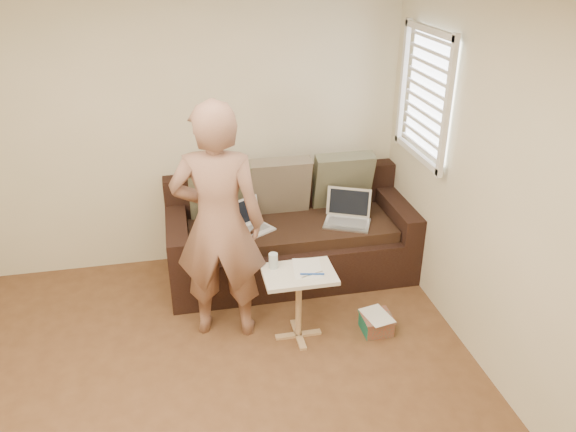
{
  "coord_description": "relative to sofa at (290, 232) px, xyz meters",
  "views": [
    {
      "loc": [
        -0.05,
        -2.63,
        2.84
      ],
      "look_at": [
        0.8,
        1.4,
        0.78
      ],
      "focal_mm": 34.97,
      "sensor_mm": 36.0,
      "label": 1
    }
  ],
  "objects": [
    {
      "name": "paper_on_table",
      "position": [
        -0.06,
        -0.91,
        0.17
      ],
      "size": [
        0.25,
        0.33,
        0.0
      ],
      "primitive_type": null,
      "rotation": [
        0.0,
        0.0,
        -0.14
      ],
      "color": "white",
      "rests_on": "side_table"
    },
    {
      "name": "window_blinds",
      "position": [
        1.05,
        -0.27,
        1.28
      ],
      "size": [
        0.12,
        0.88,
        1.08
      ],
      "primitive_type": null,
      "color": "white",
      "rests_on": "wall_right"
    },
    {
      "name": "wall_right",
      "position": [
        1.1,
        -1.77,
        0.87
      ],
      "size": [
        0.0,
        4.5,
        4.5
      ],
      "primitive_type": "plane",
      "rotation": [
        1.57,
        0.0,
        -1.57
      ],
      "color": "beige",
      "rests_on": "ground"
    },
    {
      "name": "scissors",
      "position": [
        -0.05,
        -1.01,
        0.18
      ],
      "size": [
        0.19,
        0.12,
        0.02
      ],
      "primitive_type": null,
      "rotation": [
        0.0,
        0.0,
        0.09
      ],
      "color": "silver",
      "rests_on": "side_table"
    },
    {
      "name": "sofa",
      "position": [
        0.0,
        0.0,
        0.0
      ],
      "size": [
        2.2,
        0.95,
        0.85
      ],
      "primitive_type": null,
      "color": "black",
      "rests_on": "ground"
    },
    {
      "name": "drinking_glass",
      "position": [
        -0.31,
        -0.84,
        0.23
      ],
      "size": [
        0.07,
        0.07,
        0.12
      ],
      "primitive_type": null,
      "color": "silver",
      "rests_on": "side_table"
    },
    {
      "name": "laptop_white",
      "position": [
        -0.37,
        -0.1,
        0.1
      ],
      "size": [
        0.44,
        0.4,
        0.26
      ],
      "primitive_type": null,
      "rotation": [
        0.0,
        0.0,
        0.53
      ],
      "color": "white",
      "rests_on": "sofa"
    },
    {
      "name": "floor",
      "position": [
        -0.9,
        -1.77,
        -0.42
      ],
      "size": [
        4.5,
        4.5,
        0.0
      ],
      "primitive_type": "plane",
      "color": "brown",
      "rests_on": "ground"
    },
    {
      "name": "person",
      "position": [
        -0.7,
        -0.73,
        0.52
      ],
      "size": [
        0.77,
        0.6,
        1.89
      ],
      "primitive_type": "imported",
      "rotation": [
        0.0,
        0.0,
        2.93
      ],
      "color": "#88564A",
      "rests_on": "ground"
    },
    {
      "name": "pillow_left",
      "position": [
        -0.6,
        0.23,
        0.37
      ],
      "size": [
        0.55,
        0.29,
        0.57
      ],
      "primitive_type": null,
      "rotation": [
        0.28,
        0.0,
        0.0
      ],
      "color": "#4F523C",
      "rests_on": "sofa"
    },
    {
      "name": "side_table",
      "position": [
        -0.14,
        -0.95,
        -0.13
      ],
      "size": [
        0.54,
        0.38,
        0.59
      ],
      "primitive_type": null,
      "color": "silver",
      "rests_on": "ground"
    },
    {
      "name": "pillow_mid",
      "position": [
        -0.05,
        0.22,
        0.37
      ],
      "size": [
        0.55,
        0.27,
        0.57
      ],
      "primitive_type": null,
      "rotation": [
        0.24,
        0.0,
        0.0
      ],
      "color": "#675D4A",
      "rests_on": "sofa"
    },
    {
      "name": "laptop_silver",
      "position": [
        0.49,
        -0.14,
        0.1
      ],
      "size": [
        0.49,
        0.43,
        0.27
      ],
      "primitive_type": null,
      "rotation": [
        0.0,
        0.0,
        -0.44
      ],
      "color": "#B7BABC",
      "rests_on": "sofa"
    },
    {
      "name": "pillow_right",
      "position": [
        0.55,
        0.23,
        0.37
      ],
      "size": [
        0.55,
        0.28,
        0.57
      ],
      "primitive_type": null,
      "rotation": [
        0.26,
        0.0,
        0.0
      ],
      "color": "#4F523C",
      "rests_on": "sofa"
    },
    {
      "name": "striped_box",
      "position": [
        0.49,
        -1.01,
        -0.35
      ],
      "size": [
        0.24,
        0.24,
        0.15
      ],
      "primitive_type": null,
      "color": "red",
      "rests_on": "ground"
    },
    {
      "name": "wall_back",
      "position": [
        -0.9,
        0.48,
        0.87
      ],
      "size": [
        4.0,
        0.0,
        4.0
      ],
      "primitive_type": "plane",
      "rotation": [
        1.57,
        0.0,
        0.0
      ],
      "color": "beige",
      "rests_on": "ground"
    }
  ]
}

